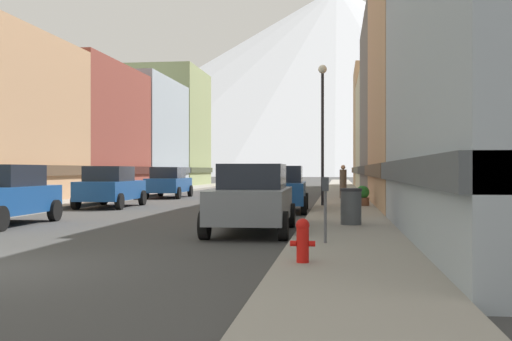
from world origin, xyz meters
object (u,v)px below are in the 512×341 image
at_px(pedestrian_0, 343,183).
at_px(streetlamp_right, 323,113).
at_px(car_left_1, 111,187).
at_px(potted_plant_0, 363,196).
at_px(car_right_0, 252,198).
at_px(car_right_1, 281,189).
at_px(trash_bin_right, 351,206).
at_px(fire_hydrant_near, 303,239).
at_px(parking_meter_near, 325,200).
at_px(car_left_0, 1,195).
at_px(car_left_2, 169,182).

relative_size(pedestrian_0, streetlamp_right, 0.30).
relative_size(car_left_1, potted_plant_0, 5.40).
relative_size(car_right_0, pedestrian_0, 2.57).
relative_size(car_right_0, car_right_1, 1.00).
bearing_deg(trash_bin_right, fire_hydrant_near, -97.29).
bearing_deg(car_left_1, parking_meter_near, -54.02).
relative_size(car_left_1, streetlamp_right, 0.76).
distance_m(parking_meter_near, streetlamp_right, 13.68).
height_order(car_left_0, parking_meter_near, car_left_0).
distance_m(potted_plant_0, pedestrian_0, 6.72).
bearing_deg(potted_plant_0, fire_hydrant_near, -95.55).
relative_size(car_left_0, fire_hydrant_near, 6.29).
bearing_deg(potted_plant_0, parking_meter_near, -95.39).
height_order(potted_plant_0, streetlamp_right, streetlamp_right).
relative_size(car_left_0, parking_meter_near, 3.33).
xyz_separation_m(car_left_0, car_left_2, (0.00, 18.03, 0.00)).
distance_m(car_right_0, fire_hydrant_near, 6.21).
xyz_separation_m(car_right_0, trash_bin_right, (2.55, 1.06, -0.26)).
height_order(car_left_0, car_right_1, same).
bearing_deg(pedestrian_0, car_left_1, -146.05).
height_order(pedestrian_0, streetlamp_right, streetlamp_right).
distance_m(car_right_0, streetlamp_right, 10.65).
xyz_separation_m(car_left_2, car_right_0, (7.60, -19.14, 0.00)).
bearing_deg(fire_hydrant_near, car_right_0, 105.45).
relative_size(car_left_0, car_left_2, 0.99).
bearing_deg(car_right_1, parking_meter_near, -80.24).
height_order(car_left_0, car_left_1, same).
relative_size(parking_meter_near, streetlamp_right, 0.23).
bearing_deg(trash_bin_right, streetlamp_right, 96.33).
bearing_deg(car_right_0, pedestrian_0, 81.62).
distance_m(car_right_1, trash_bin_right, 7.48).
bearing_deg(car_right_1, car_right_0, -90.00).
height_order(car_right_0, pedestrian_0, pedestrian_0).
bearing_deg(streetlamp_right, car_left_2, 135.29).
xyz_separation_m(car_left_2, streetlamp_right, (9.15, -9.06, 3.09)).
bearing_deg(parking_meter_near, potted_plant_0, 84.61).
bearing_deg(parking_meter_near, car_left_0, 155.38).
relative_size(car_left_1, parking_meter_near, 3.35).
bearing_deg(streetlamp_right, car_left_1, -178.77).
bearing_deg(car_right_0, car_left_2, 111.65).
relative_size(car_right_0, fire_hydrant_near, 6.31).
xyz_separation_m(car_left_2, pedestrian_0, (10.05, -2.49, 0.05)).
xyz_separation_m(car_left_0, car_left_1, (0.00, 8.77, 0.00)).
bearing_deg(car_left_0, parking_meter_near, -24.62).
height_order(parking_meter_near, trash_bin_right, parking_meter_near).
relative_size(car_right_1, streetlamp_right, 0.76).
bearing_deg(car_right_0, parking_meter_near, -59.16).
xyz_separation_m(car_left_1, trash_bin_right, (10.15, -8.82, -0.26)).
bearing_deg(car_left_0, trash_bin_right, -0.27).
height_order(car_right_1, fire_hydrant_near, car_right_1).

